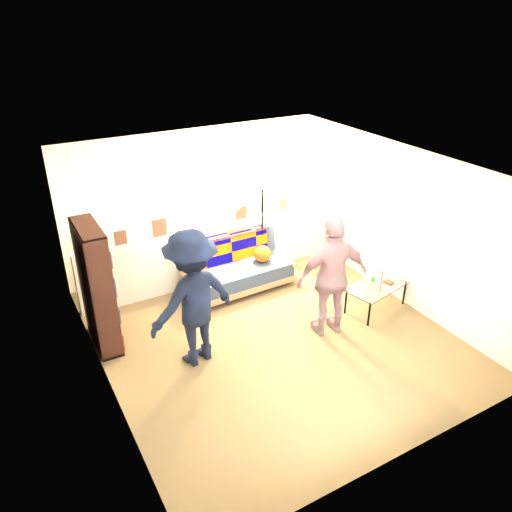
{
  "coord_description": "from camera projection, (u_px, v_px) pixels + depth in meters",
  "views": [
    {
      "loc": [
        -3.02,
        -4.95,
        4.18
      ],
      "look_at": [
        0.0,
        0.4,
        1.05
      ],
      "focal_mm": 35.0,
      "sensor_mm": 36.0,
      "label": 1
    }
  ],
  "objects": [
    {
      "name": "ground",
      "position": [
        270.0,
        333.0,
        7.07
      ],
      "size": [
        5.0,
        5.0,
        0.0
      ],
      "primitive_type": "plane",
      "color": "brown",
      "rests_on": "ground"
    },
    {
      "name": "room_shell",
      "position": [
        253.0,
        213.0,
        6.67
      ],
      "size": [
        4.6,
        5.05,
        2.45
      ],
      "color": "silver",
      "rests_on": "ground"
    },
    {
      "name": "half_wall_ledge",
      "position": [
        214.0,
        252.0,
        8.24
      ],
      "size": [
        4.45,
        0.15,
        1.0
      ],
      "primitive_type": "cube",
      "color": "silver",
      "rests_on": "ground"
    },
    {
      "name": "ledge_decor",
      "position": [
        200.0,
        217.0,
        7.81
      ],
      "size": [
        2.97,
        0.02,
        0.45
      ],
      "color": "brown",
      "rests_on": "half_wall_ledge"
    },
    {
      "name": "futon_sofa",
      "position": [
        238.0,
        268.0,
        8.06
      ],
      "size": [
        1.78,
        0.9,
        0.76
      ],
      "color": "#A67650",
      "rests_on": "ground"
    },
    {
      "name": "bookshelf",
      "position": [
        97.0,
        291.0,
        6.52
      ],
      "size": [
        0.29,
        0.87,
        1.73
      ],
      "color": "black",
      "rests_on": "ground"
    },
    {
      "name": "coffee_table",
      "position": [
        377.0,
        287.0,
        7.47
      ],
      "size": [
        1.07,
        0.73,
        0.51
      ],
      "color": "black",
      "rests_on": "ground"
    },
    {
      "name": "floor_lamp",
      "position": [
        262.0,
        212.0,
        8.14
      ],
      "size": [
        0.36,
        0.29,
        1.59
      ],
      "color": "black",
      "rests_on": "ground"
    },
    {
      "name": "person_left",
      "position": [
        193.0,
        299.0,
        6.17
      ],
      "size": [
        1.29,
        0.9,
        1.82
      ],
      "primitive_type": "imported",
      "rotation": [
        0.0,
        0.0,
        3.34
      ],
      "color": "black",
      "rests_on": "ground"
    },
    {
      "name": "person_right",
      "position": [
        332.0,
        277.0,
        6.73
      ],
      "size": [
        1.08,
        0.6,
        1.75
      ],
      "primitive_type": "imported",
      "rotation": [
        0.0,
        0.0,
        2.97
      ],
      "color": "#CE859A",
      "rests_on": "ground"
    }
  ]
}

